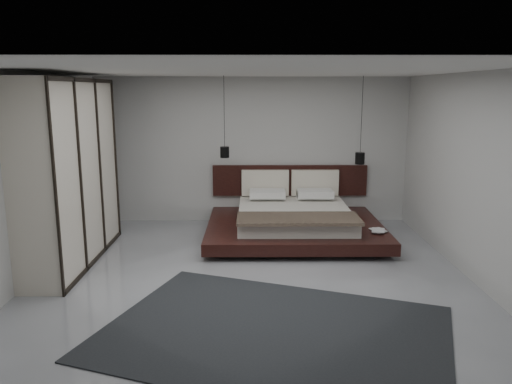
{
  "coord_description": "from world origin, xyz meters",
  "views": [
    {
      "loc": [
        0.0,
        -6.63,
        2.56
      ],
      "look_at": [
        0.06,
        1.2,
        0.95
      ],
      "focal_mm": 35.0,
      "sensor_mm": 36.0,
      "label": 1
    }
  ],
  "objects_px": {
    "pendant_left": "(225,152)",
    "pendant_right": "(360,158)",
    "wardrobe": "(69,172)",
    "lattice_screen": "(91,160)",
    "rug": "(275,332)",
    "bed": "(294,220)"
  },
  "relations": [
    {
      "from": "pendant_left",
      "to": "rug",
      "type": "relative_size",
      "value": 0.41
    },
    {
      "from": "lattice_screen",
      "to": "pendant_left",
      "type": "bearing_deg",
      "value": -1.3
    },
    {
      "from": "rug",
      "to": "bed",
      "type": "bearing_deg",
      "value": 82.18
    },
    {
      "from": "pendant_left",
      "to": "pendant_right",
      "type": "distance_m",
      "value": 2.47
    },
    {
      "from": "pendant_right",
      "to": "lattice_screen",
      "type": "bearing_deg",
      "value": 179.35
    },
    {
      "from": "wardrobe",
      "to": "pendant_left",
      "type": "bearing_deg",
      "value": 38.51
    },
    {
      "from": "rug",
      "to": "pendant_right",
      "type": "bearing_deg",
      "value": 67.1
    },
    {
      "from": "lattice_screen",
      "to": "pendant_left",
      "type": "relative_size",
      "value": 1.78
    },
    {
      "from": "lattice_screen",
      "to": "rug",
      "type": "bearing_deg",
      "value": -52.42
    },
    {
      "from": "bed",
      "to": "pendant_right",
      "type": "xyz_separation_m",
      "value": [
        1.24,
        0.49,
        1.03
      ]
    },
    {
      "from": "pendant_left",
      "to": "bed",
      "type": "bearing_deg",
      "value": -21.82
    },
    {
      "from": "lattice_screen",
      "to": "pendant_left",
      "type": "xyz_separation_m",
      "value": [
        2.45,
        -0.06,
        0.15
      ]
    },
    {
      "from": "bed",
      "to": "pendant_left",
      "type": "bearing_deg",
      "value": 158.18
    },
    {
      "from": "pendant_left",
      "to": "wardrobe",
      "type": "xyz_separation_m",
      "value": [
        -2.2,
        -1.75,
        -0.09
      ]
    },
    {
      "from": "lattice_screen",
      "to": "wardrobe",
      "type": "bearing_deg",
      "value": -82.08
    },
    {
      "from": "rug",
      "to": "wardrobe",
      "type": "bearing_deg",
      "value": 141.47
    },
    {
      "from": "pendant_left",
      "to": "rug",
      "type": "height_order",
      "value": "pendant_left"
    },
    {
      "from": "lattice_screen",
      "to": "bed",
      "type": "distance_m",
      "value": 3.86
    },
    {
      "from": "bed",
      "to": "wardrobe",
      "type": "distance_m",
      "value": 3.81
    },
    {
      "from": "wardrobe",
      "to": "pendant_right",
      "type": "bearing_deg",
      "value": 20.55
    },
    {
      "from": "bed",
      "to": "wardrobe",
      "type": "bearing_deg",
      "value": -159.91
    },
    {
      "from": "bed",
      "to": "lattice_screen",
      "type": "bearing_deg",
      "value": 171.52
    }
  ]
}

